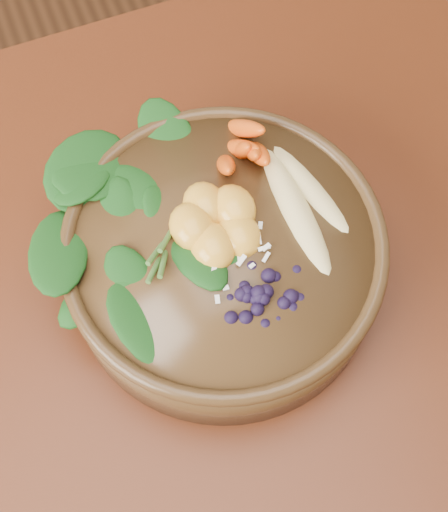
{
  "coord_description": "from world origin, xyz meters",
  "views": [
    {
      "loc": [
        0.01,
        -0.2,
        1.42
      ],
      "look_at": [
        0.12,
        0.07,
        0.8
      ],
      "focal_mm": 50.0,
      "sensor_mm": 36.0,
      "label": 1
    }
  ],
  "objects": [
    {
      "name": "stoneware_bowl",
      "position": [
        0.12,
        0.07,
        0.79
      ],
      "size": [
        0.34,
        0.34,
        0.08
      ],
      "primitive_type": "cylinder",
      "rotation": [
        0.0,
        0.0,
        0.12
      ],
      "color": "#412B15",
      "rests_on": "dining_table"
    },
    {
      "name": "mandarin_cluster",
      "position": [
        0.12,
        0.09,
        0.85
      ],
      "size": [
        0.1,
        0.11,
        0.03
      ],
      "primitive_type": null,
      "rotation": [
        0.0,
        0.0,
        0.12
      ],
      "color": "gold",
      "rests_on": "stoneware_bowl"
    },
    {
      "name": "banana_halves",
      "position": [
        0.2,
        0.09,
        0.85
      ],
      "size": [
        0.07,
        0.17,
        0.03
      ],
      "rotation": [
        0.0,
        0.0,
        0.12
      ],
      "color": "#E0CC84",
      "rests_on": "stoneware_bowl"
    },
    {
      "name": "carrot_cluster",
      "position": [
        0.16,
        0.16,
        0.87
      ],
      "size": [
        0.07,
        0.07,
        0.08
      ],
      "primitive_type": null,
      "rotation": [
        0.0,
        0.0,
        0.12
      ],
      "color": "#DD4E13",
      "rests_on": "stoneware_bowl"
    },
    {
      "name": "kale_heap",
      "position": [
        0.06,
        0.13,
        0.85
      ],
      "size": [
        0.22,
        0.2,
        0.05
      ],
      "primitive_type": null,
      "rotation": [
        0.0,
        0.0,
        0.12
      ],
      "color": "#164C15",
      "rests_on": "stoneware_bowl"
    },
    {
      "name": "blueberry_pile",
      "position": [
        0.13,
        0.01,
        0.85
      ],
      "size": [
        0.15,
        0.12,
        0.04
      ],
      "primitive_type": null,
      "rotation": [
        0.0,
        0.0,
        0.12
      ],
      "color": "black",
      "rests_on": "stoneware_bowl"
    },
    {
      "name": "ground",
      "position": [
        0.0,
        0.0,
        0.0
      ],
      "size": [
        4.0,
        4.0,
        0.0
      ],
      "primitive_type": "plane",
      "color": "#381E0F",
      "rests_on": "ground"
    },
    {
      "name": "coconut_flakes",
      "position": [
        0.12,
        0.05,
        0.84
      ],
      "size": [
        0.1,
        0.08,
        0.01
      ],
      "primitive_type": null,
      "rotation": [
        0.0,
        0.0,
        0.12
      ],
      "color": "white",
      "rests_on": "stoneware_bowl"
    },
    {
      "name": "dining_table",
      "position": [
        0.0,
        0.0,
        0.66
      ],
      "size": [
        1.6,
        0.9,
        0.75
      ],
      "color": "#331C0C",
      "rests_on": "ground"
    }
  ]
}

